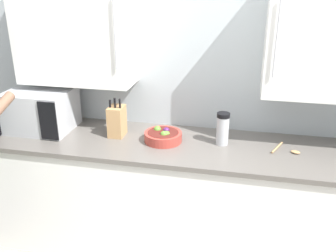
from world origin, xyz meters
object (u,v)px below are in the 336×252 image
Objects in this scene: knife_block at (117,121)px; thermos_flask at (223,129)px; wooden_spoon at (287,150)px; microwave_oven at (37,110)px; fruit_bowl at (163,136)px.

thermos_flask is at bearing 0.73° from knife_block.
wooden_spoon is at bearing -3.04° from thermos_flask.
knife_block is 1.51× the size of wooden_spoon.
microwave_oven is at bearing -179.34° from knife_block.
fruit_bowl reaches higher than wooden_spoon.
thermos_flask reaches higher than fruit_bowl.
thermos_flask is at bearing 5.41° from fruit_bowl.
microwave_oven is 1.91m from wooden_spoon.
microwave_oven is 3.63× the size of wooden_spoon.
microwave_oven is 2.41× the size of knife_block.
thermos_flask is 0.78× the size of knife_block.
wooden_spoon is at bearing 1.07° from fruit_bowl.
fruit_bowl is 0.88m from wooden_spoon.
microwave_oven is 0.66m from knife_block.
microwave_oven reaches higher than thermos_flask.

